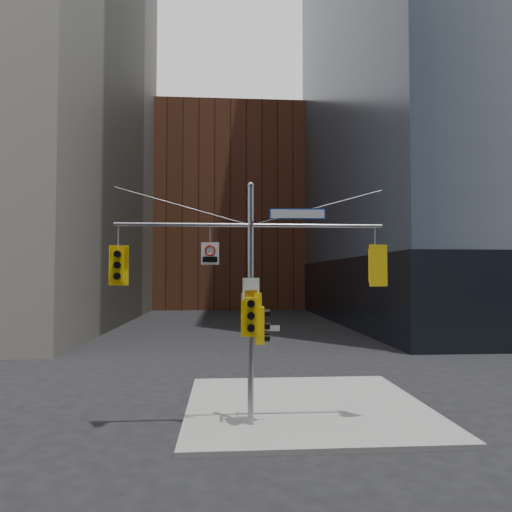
{
  "coord_description": "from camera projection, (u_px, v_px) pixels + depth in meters",
  "views": [
    {
      "loc": [
        -0.78,
        -11.5,
        4.5
      ],
      "look_at": [
        0.16,
        2.0,
        5.08
      ],
      "focal_mm": 32.0,
      "sensor_mm": 36.0,
      "label": 1
    }
  ],
  "objects": [
    {
      "name": "ground",
      "position": [
        255.0,
        457.0,
        11.33
      ],
      "size": [
        160.0,
        160.0,
        0.0
      ],
      "primitive_type": "plane",
      "color": "black",
      "rests_on": "ground"
    },
    {
      "name": "sidewalk_corner",
      "position": [
        306.0,
        406.0,
        15.46
      ],
      "size": [
        8.0,
        8.0,
        0.15
      ],
      "primitive_type": "cube",
      "color": "gray",
      "rests_on": "ground"
    },
    {
      "name": "brick_midrise",
      "position": [
        230.0,
        213.0,
        69.73
      ],
      "size": [
        26.0,
        20.0,
        28.0
      ],
      "primitive_type": "cube",
      "color": "brown",
      "rests_on": "ground"
    },
    {
      "name": "signal_assembly",
      "position": [
        251.0,
        278.0,
        13.5
      ],
      "size": [
        8.0,
        0.8,
        7.3
      ],
      "color": "gray",
      "rests_on": "ground"
    },
    {
      "name": "traffic_light_west_arm",
      "position": [
        118.0,
        265.0,
        13.26
      ],
      "size": [
        0.56,
        0.47,
        1.18
      ],
      "rotation": [
        0.0,
        0.0,
        0.09
      ],
      "color": "yellow",
      "rests_on": "ground"
    },
    {
      "name": "traffic_light_east_arm",
      "position": [
        375.0,
        266.0,
        13.78
      ],
      "size": [
        0.59,
        0.54,
        1.25
      ],
      "rotation": [
        0.0,
        0.0,
        3.37
      ],
      "color": "yellow",
      "rests_on": "ground"
    },
    {
      "name": "traffic_light_pole_side",
      "position": [
        262.0,
        325.0,
        13.47
      ],
      "size": [
        0.43,
        0.37,
        1.09
      ],
      "rotation": [
        0.0,
        0.0,
        1.5
      ],
      "color": "yellow",
      "rests_on": "ground"
    },
    {
      "name": "traffic_light_pole_front",
      "position": [
        251.0,
        315.0,
        13.19
      ],
      "size": [
        0.61,
        0.51,
        1.28
      ],
      "rotation": [
        0.0,
        0.0,
        -0.09
      ],
      "color": "yellow",
      "rests_on": "ground"
    },
    {
      "name": "street_sign_blade",
      "position": [
        297.0,
        214.0,
        13.68
      ],
      "size": [
        1.72,
        0.12,
        0.33
      ],
      "rotation": [
        0.0,
        0.0,
        -0.04
      ],
      "color": "navy",
      "rests_on": "ground"
    },
    {
      "name": "regulatory_sign_arm",
      "position": [
        210.0,
        253.0,
        13.43
      ],
      "size": [
        0.53,
        0.11,
        0.66
      ],
      "rotation": [
        0.0,
        0.0,
        -0.13
      ],
      "color": "silver",
      "rests_on": "ground"
    },
    {
      "name": "regulatory_sign_pole",
      "position": [
        251.0,
        290.0,
        13.37
      ],
      "size": [
        0.5,
        0.09,
        0.65
      ],
      "rotation": [
        0.0,
        0.0,
        0.13
      ],
      "color": "silver",
      "rests_on": "ground"
    },
    {
      "name": "street_blade_ew",
      "position": [
        266.0,
        328.0,
        13.48
      ],
      "size": [
        0.82,
        0.13,
        0.16
      ],
      "rotation": [
        0.0,
        0.0,
        -0.12
      ],
      "color": "silver",
      "rests_on": "ground"
    },
    {
      "name": "street_blade_ns",
      "position": [
        250.0,
        335.0,
        13.88
      ],
      "size": [
        0.09,
        0.7,
        0.14
      ],
      "rotation": [
        0.0,
        0.0,
        -0.09
      ],
      "color": "#145926",
      "rests_on": "ground"
    }
  ]
}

